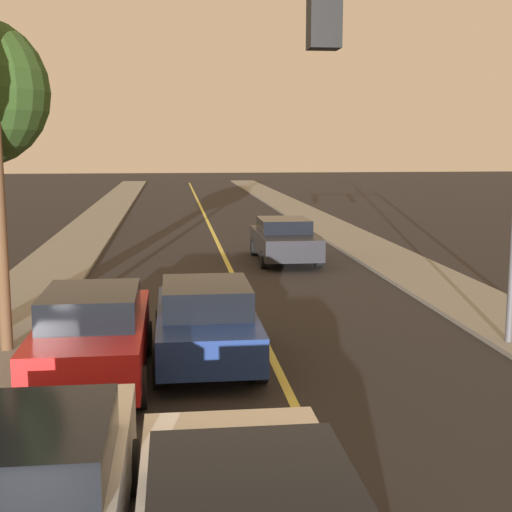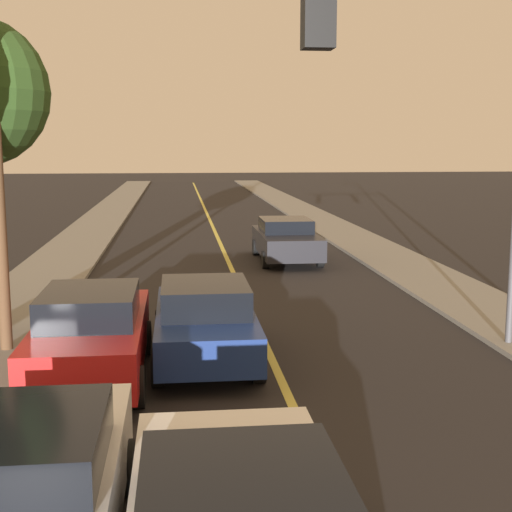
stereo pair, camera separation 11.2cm
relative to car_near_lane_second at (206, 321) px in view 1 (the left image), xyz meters
The scene contains 8 objects.
road_surface 25.15m from the car_near_lane_second, 87.08° to the left, with size 9.15×80.00×0.01m.
sidewalk_left 25.53m from the car_near_lane_second, 100.26° to the left, with size 2.50×80.00×0.12m.
sidewalk_right 26.10m from the car_near_lane_second, 74.20° to the left, with size 2.50×80.00×0.12m.
car_near_lane_second is the anchor object (origin of this frame).
car_outer_lane_front 6.83m from the car_near_lane_second, 107.14° to the right, with size 1.92×4.34×1.57m.
car_outer_lane_second 2.22m from the car_near_lane_second, 155.33° to the right, with size 1.93×4.66×1.66m.
car_far_oncoming 11.99m from the car_near_lane_second, 73.83° to the left, with size 2.08×4.68×1.50m.
streetlamp_right 7.10m from the car_near_lane_second, ahead, with size 1.52×0.36×7.32m.
Camera 1 is at (-1.89, -2.34, 4.14)m, focal length 50.00 mm.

